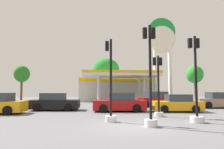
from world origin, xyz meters
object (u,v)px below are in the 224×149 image
Objects in this scene: car_1 at (155,100)px; traffic_signal_2 at (158,91)px; car_2 at (119,103)px; car_4 at (218,101)px; station_pole_sign at (162,48)px; tree_1 at (106,70)px; car_0 at (55,102)px; tree_0 at (22,74)px; tree_2 at (195,74)px; traffic_signal_1 at (150,87)px; car_5 at (177,104)px; traffic_signal_3 at (196,94)px; traffic_signal_0 at (110,95)px.

car_1 is 1.15× the size of traffic_signal_2.
car_2 is 0.97× the size of car_4.
station_pole_sign reaches higher than tree_1.
car_0 is at bearing -107.07° from tree_1.
station_pole_sign is 2.85× the size of car_2.
tree_0 is 32.91m from tree_2.
traffic_signal_1 is at bearing -112.35° from traffic_signal_2.
car_4 is 10.31m from traffic_signal_2.
car_5 is 0.64× the size of tree_2.
car_5 is (-2.99, -12.78, -7.47)m from station_pole_sign.
tree_2 reaches higher than car_5.
car_1 is (-3.33, -7.25, -7.39)m from station_pole_sign.
tree_2 is at bearing 0.61° from tree_0.
tree_2 is at bearing 6.99° from tree_1.
traffic_signal_2 is at bearing -31.41° from car_0.
traffic_signal_3 reaches higher than car_0.
traffic_signal_1 is (-9.71, -10.14, 1.25)m from car_4.
traffic_signal_1 reaches higher than car_5.
car_0 is 0.85× the size of traffic_signal_1.
traffic_signal_1 is 33.23m from tree_2.
traffic_signal_0 is 30.51m from tree_0.
station_pole_sign is 17.82m from traffic_signal_2.
tree_1 reaches higher than car_2.
tree_2 is at bearing 44.11° from station_pole_sign.
station_pole_sign is at bearing 76.82° from car_5.
traffic_signal_2 is (8.13, -4.96, 1.02)m from car_0.
traffic_signal_3 is at bearing -63.97° from traffic_signal_2.
traffic_signal_3 is at bearing -101.07° from car_5.
traffic_signal_1 is 32.88m from tree_0.
traffic_signal_2 is 0.68× the size of tree_0.
car_5 is at bearing -119.53° from tree_2.
traffic_signal_0 reaches higher than car_2.
car_4 is 20.22m from tree_1.
car_2 is 4.37m from traffic_signal_2.
car_4 reaches higher than car_0.
car_0 is 0.97× the size of car_4.
car_0 is (-13.59, -10.74, -7.43)m from station_pole_sign.
traffic_signal_1 reaches higher than car_2.
traffic_signal_3 is at bearing -39.22° from car_0.
car_5 is (0.34, -5.53, -0.08)m from car_1.
traffic_signal_2 is 29.13m from tree_2.
tree_1 is (-5.16, 19.76, 4.83)m from car_5.
traffic_signal_0 reaches higher than car_4.
station_pole_sign is 2.60× the size of car_1.
car_1 is 26.05m from tree_0.
tree_1 reaches higher than traffic_signal_2.
traffic_signal_2 is 0.86× the size of traffic_signal_3.
station_pole_sign is at bearing 70.81° from traffic_signal_2.
traffic_signal_3 is (4.88, -0.61, 0.06)m from traffic_signal_0.
car_5 is 30.02m from tree_0.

